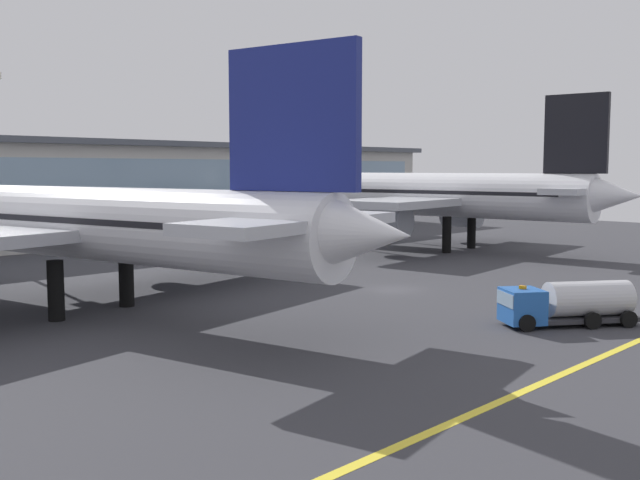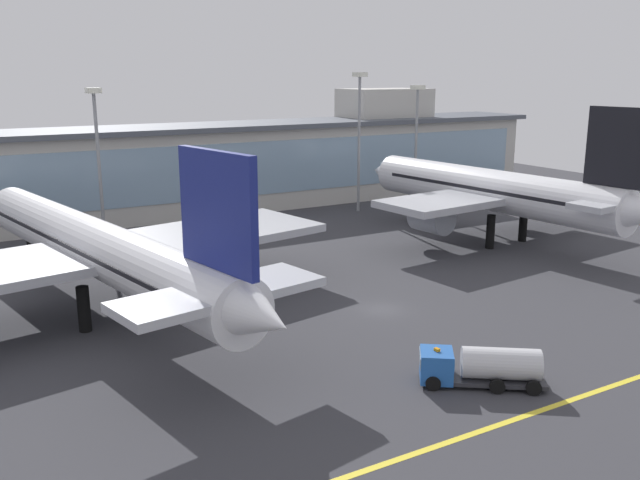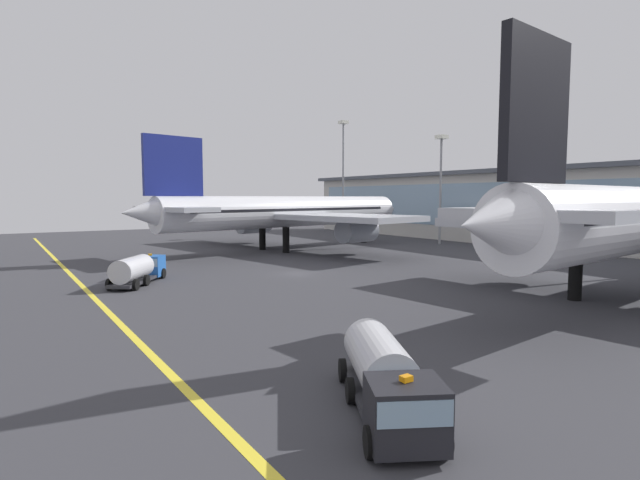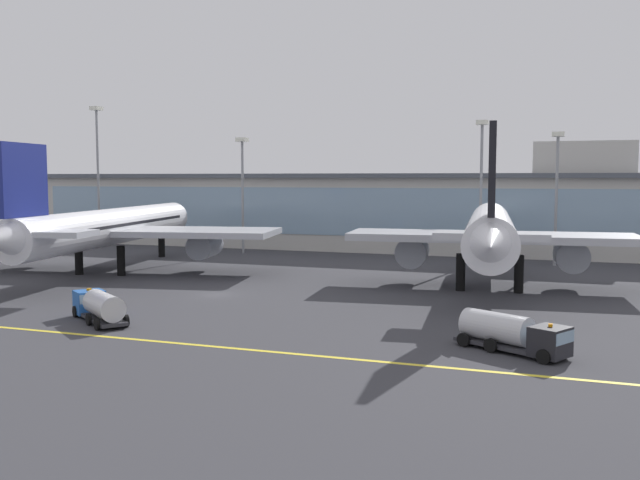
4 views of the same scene
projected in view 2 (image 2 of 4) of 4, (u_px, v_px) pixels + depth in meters
The scene contains 9 objects.
ground_plane at pixel (381, 309), 65.56m from camera, with size 185.14×185.14×0.00m, color #38383D.
taxiway_centreline_stripe at pixel (565, 402), 47.08m from camera, with size 148.11×0.50×0.01m, color yellow.
terminal_building at pixel (198, 166), 109.88m from camera, with size 135.24×14.00×19.28m.
airliner_near_left at pixel (98, 249), 63.03m from camera, with size 48.31×56.84×17.18m.
airliner_near_right at pixel (492, 191), 90.97m from camera, with size 34.76×48.70×18.51m.
fuel_tanker_truck at pixel (478, 366), 49.38m from camera, with size 8.73×7.31×2.90m.
apron_light_mast_centre at pixel (417, 126), 114.22m from camera, with size 1.80×1.80×20.17m.
apron_light_mast_east at pixel (97, 140), 88.68m from camera, with size 1.80×1.80×20.30m.
apron_light_mast_far_east at pixel (359, 121), 108.81m from camera, with size 1.80×1.80×22.24m.
Camera 2 is at (-36.28, -50.70, 22.16)m, focal length 38.25 mm.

